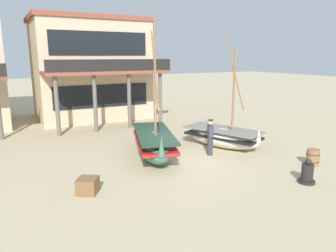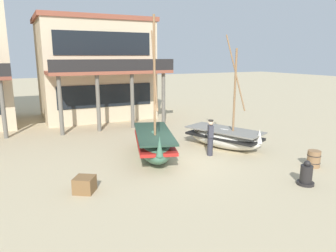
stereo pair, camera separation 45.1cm
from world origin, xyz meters
TOP-DOWN VIEW (x-y plane):
  - ground_plane at (0.00, 0.00)m, footprint 120.00×120.00m
  - fishing_boat_near_left at (3.11, 0.90)m, footprint 2.92×4.19m
  - fishing_boat_centre_large at (-0.68, 1.08)m, footprint 2.80×4.70m
  - fisherman_by_hull at (1.75, 0.13)m, footprint 0.34×0.42m
  - capstan_winch at (2.92, -4.25)m, footprint 0.60×0.60m
  - wooden_barrel at (4.74, -3.09)m, footprint 0.56×0.56m
  - cargo_crate at (-4.33, -1.37)m, footprint 0.89×0.89m
  - harbor_building_main at (-0.54, 12.10)m, footprint 7.96×8.29m

SIDE VIEW (x-z plane):
  - ground_plane at x=0.00m, z-range 0.00..0.00m
  - cargo_crate at x=-4.33m, z-range 0.00..0.54m
  - wooden_barrel at x=4.74m, z-range 0.00..0.70m
  - capstan_winch at x=2.92m, z-range -0.10..0.81m
  - fishing_boat_near_left at x=3.11m, z-range -2.22..3.29m
  - fishing_boat_centre_large at x=-0.68m, z-range -2.42..3.74m
  - fisherman_by_hull at x=1.75m, z-range -0.01..1.68m
  - harbor_building_main at x=-0.54m, z-range 0.01..7.17m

